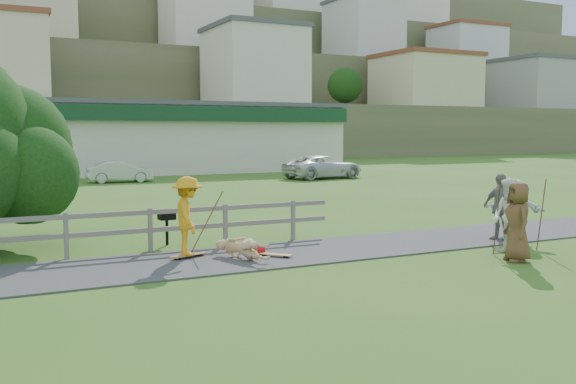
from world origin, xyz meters
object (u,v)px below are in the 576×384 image
object	(u,v)px
spectator_a	(509,217)
car_white	(323,167)
car_silver	(120,172)
skater_rider	(188,220)
bbq	(167,228)
spectator_b	(500,207)
spectator_c	(518,222)
spectator_d	(516,210)
skater_fallen	(242,248)

from	to	relation	value
spectator_a	car_white	world-z (taller)	spectator_a
car_silver	car_white	size ratio (longest dim) A/B	0.72
skater_rider	bbq	distance (m)	2.14
skater_rider	spectator_b	size ratio (longest dim) A/B	1.00
spectator_c	bbq	distance (m)	8.79
spectator_a	car_white	distance (m)	25.64
car_white	bbq	xyz separation A→B (m)	(-15.65, -19.01, -0.28)
spectator_b	spectator_d	xyz separation A→B (m)	(0.37, -0.23, -0.07)
skater_fallen	spectator_d	world-z (taller)	spectator_d
spectator_c	spectator_d	distance (m)	2.87
spectator_a	spectator_b	size ratio (longest dim) A/B	1.01
skater_rider	spectator_b	bearing A→B (deg)	-90.05
car_silver	spectator_a	bearing A→B (deg)	-170.10
skater_fallen	spectator_c	world-z (taller)	spectator_c
spectator_a	skater_fallen	bearing A→B (deg)	-105.33
spectator_a	bbq	xyz separation A→B (m)	(-7.00, 5.13, -0.49)
spectator_a	bbq	world-z (taller)	spectator_a
spectator_a	spectator_d	xyz separation A→B (m)	(1.69, 1.40, -0.08)
car_white	skater_rider	bearing A→B (deg)	135.11
skater_fallen	car_silver	distance (m)	24.59
skater_rider	spectator_c	distance (m)	7.66
spectator_a	spectator_c	distance (m)	0.70
car_white	bbq	distance (m)	24.62
skater_fallen	bbq	distance (m)	2.97
spectator_c	skater_rider	bearing A→B (deg)	-96.35
skater_rider	car_silver	size ratio (longest dim) A/B	0.49
spectator_b	car_silver	size ratio (longest dim) A/B	0.49
skater_fallen	spectator_c	bearing A→B (deg)	-48.46
skater_fallen	spectator_a	world-z (taller)	spectator_a
spectator_b	bbq	size ratio (longest dim) A/B	2.08
spectator_a	spectator_d	world-z (taller)	spectator_a
skater_fallen	spectator_a	xyz separation A→B (m)	(6.01, -2.33, 0.65)
spectator_a	spectator_b	bearing A→B (deg)	146.96
spectator_c	car_silver	distance (m)	27.61
spectator_a	skater_rider	bearing A→B (deg)	-107.36
bbq	spectator_a	bearing A→B (deg)	-41.14
car_white	skater_fallen	bearing A→B (deg)	137.95
spectator_b	spectator_d	size ratio (longest dim) A/B	1.09
skater_rider	spectator_a	world-z (taller)	spectator_a
bbq	spectator_d	bearing A→B (deg)	-28.13
spectator_b	bbq	bearing A→B (deg)	-117.77
skater_rider	car_silver	bearing A→B (deg)	1.19
spectator_c	bbq	size ratio (longest dim) A/B	2.07
skater_fallen	spectator_c	distance (m)	6.40
spectator_d	car_white	size ratio (longest dim) A/B	0.33
skater_fallen	car_white	xyz separation A→B (m)	(14.65, 21.80, 0.44)
spectator_d	spectator_b	bearing A→B (deg)	-149.21
skater_rider	bbq	xyz separation A→B (m)	(0.09, 2.08, -0.48)
skater_rider	car_white	world-z (taller)	skater_rider
spectator_c	car_silver	bearing A→B (deg)	-151.07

